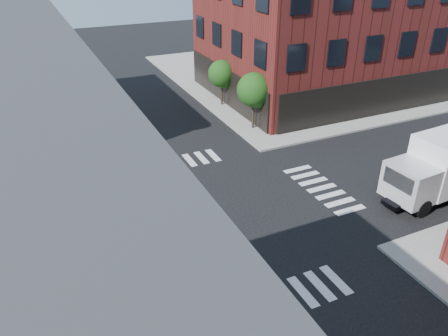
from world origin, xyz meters
TOP-DOWN VIEW (x-y plane):
  - ground at (0.00, 0.00)m, footprint 120.00×120.00m
  - sidewalk_ne at (21.00, 21.00)m, footprint 30.00×30.00m
  - building_ne at (20.50, 16.00)m, footprint 25.00×16.00m
  - tree_near at (7.56, 9.98)m, footprint 2.69×2.69m
  - tree_far at (7.56, 15.98)m, footprint 2.43×2.43m
  - signal_pole at (-6.72, -6.68)m, footprint 1.29×1.24m
  - traffic_cone at (-3.26, -4.22)m, footprint 0.44×0.44m

SIDE VIEW (x-z plane):
  - ground at x=0.00m, z-range 0.00..0.00m
  - sidewalk_ne at x=21.00m, z-range 0.00..0.15m
  - traffic_cone at x=-3.26m, z-range -0.01..0.63m
  - signal_pole at x=-6.72m, z-range 0.56..5.16m
  - tree_far at x=7.56m, z-range 0.84..4.91m
  - tree_near at x=7.56m, z-range 0.91..5.41m
  - building_ne at x=20.50m, z-range 0.00..12.00m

